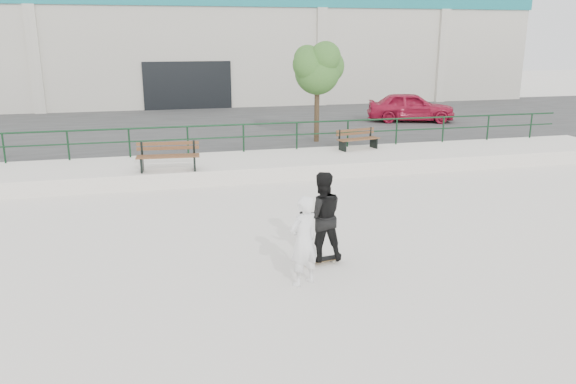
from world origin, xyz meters
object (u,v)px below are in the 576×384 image
object	(u,v)px
tree	(318,67)
skateboard	(321,260)
seated_skater	(303,241)
bench_left	(168,156)
bench_right	(358,139)
red_car	(411,107)
standing_skater	(321,216)

from	to	relation	value
tree	skateboard	xyz separation A→B (m)	(-3.21, -10.91, -3.35)
skateboard	seated_skater	xyz separation A→B (m)	(-0.63, -0.90, 0.80)
bench_left	skateboard	xyz separation A→B (m)	(2.77, -7.20, -0.87)
bench_right	bench_left	bearing A→B (deg)	-177.63
skateboard	seated_skater	world-z (taller)	seated_skater
bench_left	red_car	xyz separation A→B (m)	(12.05, 7.86, 0.28)
red_car	standing_skater	bearing A→B (deg)	166.43
standing_skater	skateboard	bearing A→B (deg)	93.05
bench_right	red_car	world-z (taller)	red_car
tree	skateboard	size ratio (longest dim) A/B	4.86
red_car	seated_skater	size ratio (longest dim) A/B	2.40
bench_left	red_car	size ratio (longest dim) A/B	0.47
red_car	standing_skater	distance (m)	17.69
standing_skater	seated_skater	size ratio (longest dim) A/B	1.06
seated_skater	bench_left	bearing A→B (deg)	-101.15
tree	seated_skater	size ratio (longest dim) A/B	2.22
bench_right	seated_skater	size ratio (longest dim) A/B	0.97
bench_left	red_car	world-z (taller)	red_car
red_car	bench_right	bearing A→B (deg)	158.17
tree	red_car	xyz separation A→B (m)	(6.07, 4.15, -2.21)
bench_left	bench_right	bearing A→B (deg)	18.87
bench_right	standing_skater	distance (m)	9.93
bench_right	seated_skater	distance (m)	11.01
tree	seated_skater	world-z (taller)	tree
standing_skater	seated_skater	xyz separation A→B (m)	(-0.63, -0.90, -0.15)
bench_right	seated_skater	bearing A→B (deg)	-128.03
standing_skater	tree	bearing A→B (deg)	-103.35
bench_left	skateboard	size ratio (longest dim) A/B	2.46
skateboard	bench_right	bearing A→B (deg)	55.83
red_car	seated_skater	bearing A→B (deg)	166.24
red_car	skateboard	world-z (taller)	red_car
bench_right	standing_skater	xyz separation A→B (m)	(-4.21, -8.99, 0.15)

